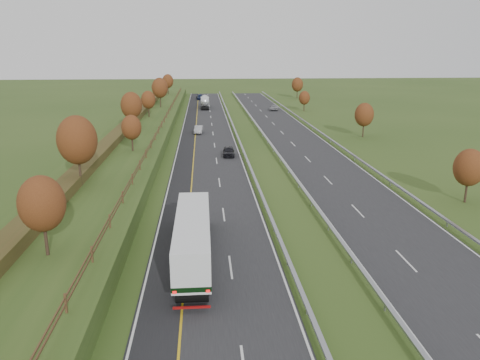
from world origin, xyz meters
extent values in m
plane|color=#324A1A|center=(8.00, 55.00, 0.00)|extent=(400.00, 400.00, 0.00)
cube|color=#232325|center=(0.00, 60.00, 0.02)|extent=(10.50, 200.00, 0.04)
cube|color=#232325|center=(16.50, 60.00, 0.02)|extent=(10.50, 200.00, 0.04)
cube|color=black|center=(-3.75, 60.00, 0.02)|extent=(3.00, 200.00, 0.04)
cube|color=silver|center=(-5.05, 60.00, 0.05)|extent=(0.15, 200.00, 0.01)
cube|color=gold|center=(-2.25, 60.00, 0.05)|extent=(0.15, 200.00, 0.01)
cube|color=silver|center=(5.05, 60.00, 0.05)|extent=(0.15, 200.00, 0.01)
cube|color=silver|center=(11.45, 60.00, 0.05)|extent=(0.15, 200.00, 0.01)
cube|color=silver|center=(21.55, 60.00, 0.05)|extent=(0.15, 200.00, 0.01)
cube|color=silver|center=(1.25, 11.00, 0.05)|extent=(0.15, 4.00, 0.01)
cube|color=silver|center=(15.25, 11.00, 0.05)|extent=(0.15, 4.00, 0.01)
cube|color=silver|center=(1.25, 23.00, 0.05)|extent=(0.15, 4.00, 0.01)
cube|color=silver|center=(15.25, 23.00, 0.05)|extent=(0.15, 4.00, 0.01)
cube|color=silver|center=(1.25, 35.00, 0.05)|extent=(0.15, 4.00, 0.01)
cube|color=silver|center=(15.25, 35.00, 0.05)|extent=(0.15, 4.00, 0.01)
cube|color=silver|center=(1.25, 47.00, 0.05)|extent=(0.15, 4.00, 0.01)
cube|color=silver|center=(15.25, 47.00, 0.05)|extent=(0.15, 4.00, 0.01)
cube|color=silver|center=(1.25, 59.00, 0.05)|extent=(0.15, 4.00, 0.01)
cube|color=silver|center=(15.25, 59.00, 0.05)|extent=(0.15, 4.00, 0.01)
cube|color=silver|center=(1.25, 71.00, 0.05)|extent=(0.15, 4.00, 0.01)
cube|color=silver|center=(15.25, 71.00, 0.05)|extent=(0.15, 4.00, 0.01)
cube|color=silver|center=(1.25, 83.00, 0.05)|extent=(0.15, 4.00, 0.01)
cube|color=silver|center=(15.25, 83.00, 0.05)|extent=(0.15, 4.00, 0.01)
cube|color=silver|center=(1.25, 95.00, 0.05)|extent=(0.15, 4.00, 0.01)
cube|color=silver|center=(15.25, 95.00, 0.05)|extent=(0.15, 4.00, 0.01)
cube|color=silver|center=(1.25, 107.00, 0.05)|extent=(0.15, 4.00, 0.01)
cube|color=silver|center=(15.25, 107.00, 0.05)|extent=(0.15, 4.00, 0.01)
cube|color=silver|center=(1.25, 119.00, 0.05)|extent=(0.15, 4.00, 0.01)
cube|color=silver|center=(15.25, 119.00, 0.05)|extent=(0.15, 4.00, 0.01)
cube|color=silver|center=(1.25, 131.00, 0.05)|extent=(0.15, 4.00, 0.01)
cube|color=silver|center=(15.25, 131.00, 0.05)|extent=(0.15, 4.00, 0.01)
cube|color=silver|center=(1.25, 143.00, 0.05)|extent=(0.15, 4.00, 0.01)
cube|color=silver|center=(15.25, 143.00, 0.05)|extent=(0.15, 4.00, 0.01)
cube|color=silver|center=(1.25, 155.00, 0.05)|extent=(0.15, 4.00, 0.01)
cube|color=silver|center=(15.25, 155.00, 0.05)|extent=(0.15, 4.00, 0.01)
cube|color=#324A1A|center=(-13.00, 60.00, 1.00)|extent=(12.00, 200.00, 2.00)
cube|color=#3C3C18|center=(-15.00, 60.00, 2.55)|extent=(2.20, 180.00, 1.10)
cube|color=#422B19|center=(-8.50, 60.00, 2.55)|extent=(0.08, 184.00, 0.10)
cube|color=#422B19|center=(-8.50, 60.00, 2.95)|extent=(0.08, 184.00, 0.10)
cube|color=#422B19|center=(-8.50, 2.00, 2.60)|extent=(0.12, 0.12, 1.20)
cube|color=#422B19|center=(-8.50, 8.50, 2.60)|extent=(0.12, 0.12, 1.20)
cube|color=#422B19|center=(-8.50, 15.00, 2.60)|extent=(0.12, 0.12, 1.20)
cube|color=#422B19|center=(-8.50, 21.50, 2.60)|extent=(0.12, 0.12, 1.20)
cube|color=#422B19|center=(-8.50, 28.00, 2.60)|extent=(0.12, 0.12, 1.20)
cube|color=#422B19|center=(-8.50, 34.50, 2.60)|extent=(0.12, 0.12, 1.20)
cube|color=#422B19|center=(-8.50, 41.00, 2.60)|extent=(0.12, 0.12, 1.20)
cube|color=#422B19|center=(-8.50, 47.50, 2.60)|extent=(0.12, 0.12, 1.20)
cube|color=#422B19|center=(-8.50, 54.00, 2.60)|extent=(0.12, 0.12, 1.20)
cube|color=#422B19|center=(-8.50, 60.50, 2.60)|extent=(0.12, 0.12, 1.20)
cube|color=#422B19|center=(-8.50, 67.00, 2.60)|extent=(0.12, 0.12, 1.20)
cube|color=#422B19|center=(-8.50, 73.50, 2.60)|extent=(0.12, 0.12, 1.20)
cube|color=#422B19|center=(-8.50, 80.00, 2.60)|extent=(0.12, 0.12, 1.20)
cube|color=#422B19|center=(-8.50, 86.50, 2.60)|extent=(0.12, 0.12, 1.20)
cube|color=#422B19|center=(-8.50, 93.00, 2.60)|extent=(0.12, 0.12, 1.20)
cube|color=#422B19|center=(-8.50, 99.50, 2.60)|extent=(0.12, 0.12, 1.20)
cube|color=#422B19|center=(-8.50, 106.00, 2.60)|extent=(0.12, 0.12, 1.20)
cube|color=#422B19|center=(-8.50, 112.50, 2.60)|extent=(0.12, 0.12, 1.20)
cube|color=#422B19|center=(-8.50, 119.00, 2.60)|extent=(0.12, 0.12, 1.20)
cube|color=#422B19|center=(-8.50, 125.50, 2.60)|extent=(0.12, 0.12, 1.20)
cube|color=#422B19|center=(-8.50, 132.00, 2.60)|extent=(0.12, 0.12, 1.20)
cube|color=#422B19|center=(-8.50, 138.50, 2.60)|extent=(0.12, 0.12, 1.20)
cube|color=#422B19|center=(-8.50, 145.00, 2.60)|extent=(0.12, 0.12, 1.20)
cube|color=#422B19|center=(-8.50, 151.50, 2.60)|extent=(0.12, 0.12, 1.20)
cube|color=gray|center=(5.70, 60.00, 0.62)|extent=(0.32, 200.00, 0.18)
cube|color=gray|center=(5.70, 4.00, 0.28)|extent=(0.10, 0.14, 0.56)
cube|color=gray|center=(5.70, 11.00, 0.28)|extent=(0.10, 0.14, 0.56)
cube|color=gray|center=(5.70, 18.00, 0.28)|extent=(0.10, 0.14, 0.56)
cube|color=gray|center=(5.70, 25.00, 0.28)|extent=(0.10, 0.14, 0.56)
cube|color=gray|center=(5.70, 32.00, 0.28)|extent=(0.10, 0.14, 0.56)
cube|color=gray|center=(5.70, 39.00, 0.28)|extent=(0.10, 0.14, 0.56)
cube|color=gray|center=(5.70, 46.00, 0.28)|extent=(0.10, 0.14, 0.56)
cube|color=gray|center=(5.70, 53.00, 0.28)|extent=(0.10, 0.14, 0.56)
cube|color=gray|center=(5.70, 60.00, 0.28)|extent=(0.10, 0.14, 0.56)
cube|color=gray|center=(5.70, 67.00, 0.28)|extent=(0.10, 0.14, 0.56)
cube|color=gray|center=(5.70, 74.00, 0.28)|extent=(0.10, 0.14, 0.56)
cube|color=gray|center=(5.70, 81.00, 0.28)|extent=(0.10, 0.14, 0.56)
cube|color=gray|center=(5.70, 88.00, 0.28)|extent=(0.10, 0.14, 0.56)
cube|color=gray|center=(5.70, 95.00, 0.28)|extent=(0.10, 0.14, 0.56)
cube|color=gray|center=(5.70, 102.00, 0.28)|extent=(0.10, 0.14, 0.56)
cube|color=gray|center=(5.70, 109.00, 0.28)|extent=(0.10, 0.14, 0.56)
cube|color=gray|center=(5.70, 116.00, 0.28)|extent=(0.10, 0.14, 0.56)
cube|color=gray|center=(5.70, 123.00, 0.28)|extent=(0.10, 0.14, 0.56)
cube|color=gray|center=(5.70, 130.00, 0.28)|extent=(0.10, 0.14, 0.56)
cube|color=gray|center=(5.70, 137.00, 0.28)|extent=(0.10, 0.14, 0.56)
cube|color=gray|center=(5.70, 144.00, 0.28)|extent=(0.10, 0.14, 0.56)
cube|color=gray|center=(5.70, 151.00, 0.28)|extent=(0.10, 0.14, 0.56)
cube|color=gray|center=(5.70, 158.00, 0.28)|extent=(0.10, 0.14, 0.56)
cube|color=gray|center=(10.80, 60.00, 0.62)|extent=(0.32, 200.00, 0.18)
cube|color=gray|center=(10.80, 4.00, 0.28)|extent=(0.10, 0.14, 0.56)
cube|color=gray|center=(10.80, 11.00, 0.28)|extent=(0.10, 0.14, 0.56)
cube|color=gray|center=(10.80, 18.00, 0.28)|extent=(0.10, 0.14, 0.56)
cube|color=gray|center=(10.80, 25.00, 0.28)|extent=(0.10, 0.14, 0.56)
cube|color=gray|center=(10.80, 32.00, 0.28)|extent=(0.10, 0.14, 0.56)
cube|color=gray|center=(10.80, 39.00, 0.28)|extent=(0.10, 0.14, 0.56)
cube|color=gray|center=(10.80, 46.00, 0.28)|extent=(0.10, 0.14, 0.56)
cube|color=gray|center=(10.80, 53.00, 0.28)|extent=(0.10, 0.14, 0.56)
cube|color=gray|center=(10.80, 60.00, 0.28)|extent=(0.10, 0.14, 0.56)
cube|color=gray|center=(10.80, 67.00, 0.28)|extent=(0.10, 0.14, 0.56)
cube|color=gray|center=(10.80, 74.00, 0.28)|extent=(0.10, 0.14, 0.56)
cube|color=gray|center=(10.80, 81.00, 0.28)|extent=(0.10, 0.14, 0.56)
cube|color=gray|center=(10.80, 88.00, 0.28)|extent=(0.10, 0.14, 0.56)
cube|color=gray|center=(10.80, 95.00, 0.28)|extent=(0.10, 0.14, 0.56)
cube|color=gray|center=(10.80, 102.00, 0.28)|extent=(0.10, 0.14, 0.56)
cube|color=gray|center=(10.80, 109.00, 0.28)|extent=(0.10, 0.14, 0.56)
cube|color=gray|center=(10.80, 116.00, 0.28)|extent=(0.10, 0.14, 0.56)
cube|color=gray|center=(10.80, 123.00, 0.28)|extent=(0.10, 0.14, 0.56)
cube|color=gray|center=(10.80, 130.00, 0.28)|extent=(0.10, 0.14, 0.56)
cube|color=gray|center=(10.80, 137.00, 0.28)|extent=(0.10, 0.14, 0.56)
cube|color=gray|center=(10.80, 144.00, 0.28)|extent=(0.10, 0.14, 0.56)
cube|color=gray|center=(10.80, 151.00, 0.28)|extent=(0.10, 0.14, 0.56)
cube|color=gray|center=(10.80, 158.00, 0.28)|extent=(0.10, 0.14, 0.56)
cube|color=gray|center=(22.30, 60.00, 0.62)|extent=(0.32, 200.00, 0.18)
cube|color=gray|center=(22.30, 18.00, 0.28)|extent=(0.10, 0.14, 0.56)
cube|color=gray|center=(22.30, 32.00, 0.28)|extent=(0.10, 0.14, 0.56)
cube|color=gray|center=(22.30, 46.00, 0.28)|extent=(0.10, 0.14, 0.56)
cube|color=gray|center=(22.30, 60.00, 0.28)|extent=(0.10, 0.14, 0.56)
cube|color=gray|center=(22.30, 74.00, 0.28)|extent=(0.10, 0.14, 0.56)
cube|color=gray|center=(22.30, 88.00, 0.28)|extent=(0.10, 0.14, 0.56)
cube|color=gray|center=(22.30, 102.00, 0.28)|extent=(0.10, 0.14, 0.56)
cube|color=gray|center=(22.30, 116.00, 0.28)|extent=(0.10, 0.14, 0.56)
cube|color=gray|center=(22.30, 130.00, 0.28)|extent=(0.10, 0.14, 0.56)
cube|color=gray|center=(22.30, 144.00, 0.28)|extent=(0.10, 0.14, 0.56)
cube|color=gray|center=(22.30, 158.00, 0.28)|extent=(0.10, 0.14, 0.56)
cylinder|color=#2D2116|center=(-12.00, 10.00, 3.21)|extent=(0.24, 0.24, 2.43)
ellipsoid|color=#542812|center=(-12.00, 10.00, 5.89)|extent=(3.24, 3.24, 4.05)
cylinder|color=#2D2116|center=(-14.00, 28.00, 3.58)|extent=(0.24, 0.24, 3.15)
ellipsoid|color=#542812|center=(-14.00, 28.00, 7.04)|extent=(4.20, 4.20, 5.25)
cylinder|color=#2D2116|center=(-11.00, 46.00, 3.08)|extent=(0.24, 0.24, 2.16)
ellipsoid|color=#542812|center=(-11.00, 46.00, 5.46)|extent=(2.88, 2.88, 3.60)
cylinder|color=#2D2116|center=(-13.50, 64.00, 3.44)|extent=(0.24, 0.24, 2.88)
ellipsoid|color=#542812|center=(-13.50, 64.00, 6.61)|extent=(3.84, 3.84, 4.80)
cylinder|color=#2D2116|center=(-12.50, 82.00, 3.17)|extent=(0.24, 0.24, 2.34)
ellipsoid|color=#542812|center=(-12.50, 82.00, 5.74)|extent=(3.12, 3.12, 3.90)
cylinder|color=#2D2116|center=(-11.50, 100.00, 3.53)|extent=(0.24, 0.24, 3.06)
ellipsoid|color=#542812|center=(-11.50, 100.00, 6.90)|extent=(4.08, 4.08, 5.10)
cylinder|color=#2D2116|center=(-14.00, 118.00, 3.12)|extent=(0.24, 0.24, 2.25)
ellipsoid|color=#542812|center=(-14.00, 118.00, 5.60)|extent=(3.00, 3.00, 3.75)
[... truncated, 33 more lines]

